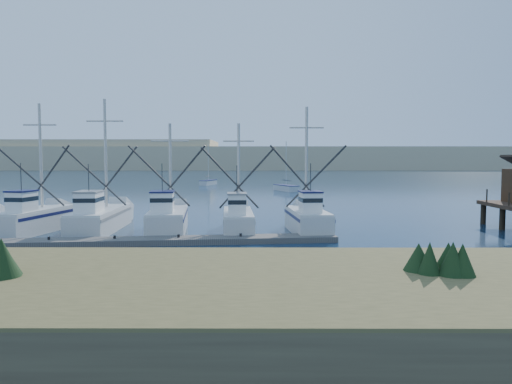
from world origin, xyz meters
TOP-DOWN VIEW (x-y plane):
  - ground at (0.00, 0.00)m, footprint 500.00×500.00m
  - shore_bank at (-8.00, -10.00)m, footprint 40.00×10.00m
  - floating_dock at (-9.06, 5.30)m, footprint 28.54×5.14m
  - dune_ridge at (0.00, 210.00)m, footprint 360.00×60.00m
  - trawler_fleet at (-9.33, 10.26)m, footprint 28.21×9.58m
  - sailboat_near at (4.64, 55.50)m, footprint 3.97×6.33m
  - sailboat_far at (-9.86, 73.15)m, footprint 3.08×5.99m

SIDE VIEW (x-z plane):
  - ground at x=0.00m, z-range 0.00..0.00m
  - floating_dock at x=-9.06m, z-range 0.00..0.38m
  - sailboat_near at x=4.64m, z-range -3.56..4.54m
  - sailboat_far at x=-9.86m, z-range -3.55..4.55m
  - shore_bank at x=-8.00m, z-range 0.00..1.60m
  - trawler_fleet at x=-9.33m, z-range -3.99..6.01m
  - dune_ridge at x=0.00m, z-range 0.00..10.00m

